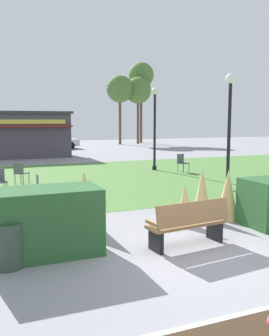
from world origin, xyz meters
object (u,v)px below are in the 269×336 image
object	(u,v)px
lamppost_far	(155,118)
parked_car_center_slot	(54,142)
cafe_chair_east	(20,171)
cafe_chair_north	(182,161)
lamppost_mid	(229,118)
trash_bin	(9,245)
tree_center_bg	(138,91)
tree_left_bg	(141,76)
park_bench	(189,223)
food_kiosk	(9,134)
tree_right_bg	(120,89)
cafe_chair_west	(41,186)

from	to	relation	value
lamppost_far	parked_car_center_slot	size ratio (longest dim) A/B	0.98
cafe_chair_east	cafe_chair_north	distance (m)	7.68
lamppost_mid	lamppost_far	xyz separation A→B (m)	(-0.07, 6.03, 0.00)
lamppost_far	lamppost_mid	bearing A→B (deg)	-89.35
trash_bin	tree_center_bg	bearing A→B (deg)	63.40
trash_bin	tree_left_bg	distance (m)	36.58
cafe_chair_east	tree_left_bg	distance (m)	28.79
tree_center_bg	cafe_chair_east	bearing A→B (deg)	-123.09
tree_left_bg	trash_bin	bearing A→B (deg)	-116.95
park_bench	lamppost_far	xyz separation A→B (m)	(4.36, 10.79, 2.14)
food_kiosk	tree_right_bg	size ratio (longest dim) A/B	1.13
cafe_chair_east	parked_car_center_slot	world-z (taller)	parked_car_center_slot
lamppost_far	cafe_chair_west	xyz separation A→B (m)	(-6.49, -5.58, -2.09)
cafe_chair_east	cafe_chair_north	xyz separation A→B (m)	(7.65, 0.68, 0.00)
cafe_chair_east	tree_right_bg	bearing A→B (deg)	60.81
parked_car_center_slot	tree_left_bg	xyz separation A→B (m)	(10.77, 5.52, 6.72)
parked_car_center_slot	tree_center_bg	xyz separation A→B (m)	(9.75, 3.96, 4.96)
park_bench	food_kiosk	bearing A→B (deg)	95.57
tree_left_bg	tree_center_bg	world-z (taller)	tree_left_bg
cafe_chair_west	tree_right_bg	distance (m)	28.50
tree_left_bg	tree_right_bg	size ratio (longest dim) A/B	1.24
lamppost_mid	trash_bin	xyz separation A→B (m)	(-7.84, -4.52, -2.22)
tree_left_bg	cafe_chair_east	bearing A→B (deg)	-123.11
lamppost_mid	cafe_chair_west	distance (m)	6.90
park_bench	cafe_chair_north	world-z (taller)	park_bench
park_bench	cafe_chair_east	world-z (taller)	park_bench
parked_car_center_slot	trash_bin	bearing A→B (deg)	-101.74
cafe_chair_north	parked_car_center_slot	xyz separation A→B (m)	(-3.14, 17.23, 0.12)
park_bench	cafe_chair_north	xyz separation A→B (m)	(5.24, 9.51, 0.05)
cafe_chair_north	tree_left_bg	bearing A→B (deg)	71.46
lamppost_mid	tree_center_bg	bearing A→B (deg)	74.04
lamppost_far	parked_car_center_slot	world-z (taller)	lamppost_far
cafe_chair_west	tree_left_bg	size ratio (longest dim) A/B	0.10
lamppost_far	food_kiosk	xyz separation A→B (m)	(-6.36, 9.68, -1.04)
food_kiosk	parked_car_center_slot	size ratio (longest dim) A/B	1.91
cafe_chair_north	tree_right_bg	bearing A→B (deg)	77.92
lamppost_far	cafe_chair_east	xyz separation A→B (m)	(-6.77, -1.96, -2.09)
parked_car_center_slot	lamppost_far	bearing A→B (deg)	-81.93
park_bench	trash_bin	bearing A→B (deg)	175.91
lamppost_far	cafe_chair_north	size ratio (longest dim) A/B	4.67
trash_bin	cafe_chair_east	xyz separation A→B (m)	(1.00, 8.59, 0.13)
lamppost_far	parked_car_center_slot	bearing A→B (deg)	98.07
parked_car_center_slot	tree_left_bg	size ratio (longest dim) A/B	0.48
lamppost_far	cafe_chair_west	distance (m)	8.81
cafe_chair_north	tree_center_bg	bearing A→B (deg)	72.69
cafe_chair_west	cafe_chair_east	bearing A→B (deg)	94.31
trash_bin	food_kiosk	xyz separation A→B (m)	(1.41, 20.23, 1.17)
cafe_chair_north	tree_left_bg	size ratio (longest dim) A/B	0.10
parked_car_center_slot	tree_center_bg	distance (m)	11.63
tree_right_bg	food_kiosk	bearing A→B (deg)	-139.27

